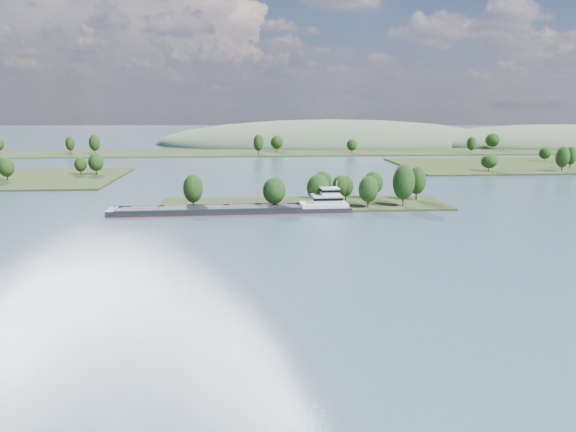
{
  "coord_description": "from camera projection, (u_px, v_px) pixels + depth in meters",
  "views": [
    {
      "loc": [
        -20.56,
        -12.47,
        34.14
      ],
      "look_at": [
        -9.23,
        130.0,
        6.0
      ],
      "focal_mm": 35.0,
      "sensor_mm": 36.0,
      "label": 1
    }
  ],
  "objects": [
    {
      "name": "ground",
      "position": [
        329.0,
        247.0,
        137.76
      ],
      "size": [
        1800.0,
        1800.0,
        0.0
      ],
      "primitive_type": "plane",
      "color": "#374D5F",
      "rests_on": "ground"
    },
    {
      "name": "back_shoreline",
      "position": [
        284.0,
        152.0,
        412.03
      ],
      "size": [
        900.0,
        60.0,
        15.59
      ],
      "color": "#243216",
      "rests_on": "ground"
    },
    {
      "name": "cargo_barge",
      "position": [
        249.0,
        208.0,
        182.58
      ],
      "size": [
        78.5,
        11.99,
        10.58
      ],
      "color": "black",
      "rests_on": "ground"
    },
    {
      "name": "hill_east",
      "position": [
        558.0,
        145.0,
        500.32
      ],
      "size": [
        260.0,
        140.0,
        36.0
      ],
      "primitive_type": "ellipsoid",
      "color": "#475C3F",
      "rests_on": "ground"
    },
    {
      "name": "hill_west",
      "position": [
        331.0,
        144.0,
        514.1
      ],
      "size": [
        320.0,
        160.0,
        44.0
      ],
      "primitive_type": "ellipsoid",
      "color": "#475C3F",
      "rests_on": "ground"
    },
    {
      "name": "tree_island",
      "position": [
        323.0,
        194.0,
        195.26
      ],
      "size": [
        100.0,
        30.0,
        15.56
      ],
      "color": "#243216",
      "rests_on": "ground"
    }
  ]
}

